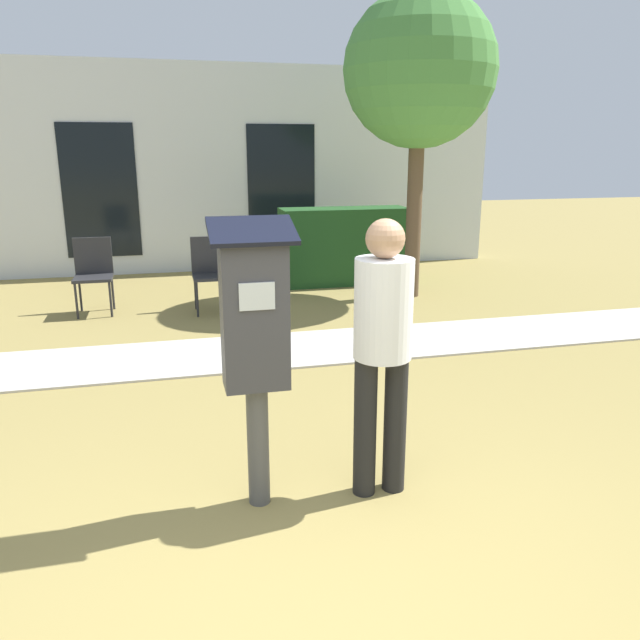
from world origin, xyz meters
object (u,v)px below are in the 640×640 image
object	(u,v)px
parking_meter	(255,329)
outdoor_chair_left	(93,269)
outdoor_chair_middle	(210,268)
person_standing	(383,338)

from	to	relation	value
parking_meter	outdoor_chair_left	size ratio (longest dim) A/B	1.77
parking_meter	outdoor_chair_middle	xyz separation A→B (m)	(0.08, 4.43, -0.49)
person_standing	outdoor_chair_middle	xyz separation A→B (m)	(-0.61, 4.48, -0.40)
outdoor_chair_left	outdoor_chair_middle	bearing A→B (deg)	-11.64
person_standing	outdoor_chair_left	size ratio (longest dim) A/B	1.76
parking_meter	person_standing	size ratio (longest dim) A/B	1.01
outdoor_chair_left	person_standing	bearing A→B (deg)	-68.74
person_standing	outdoor_chair_middle	size ratio (longest dim) A/B	1.76
person_standing	outdoor_chair_middle	bearing A→B (deg)	72.65
person_standing	parking_meter	bearing A→B (deg)	151.06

